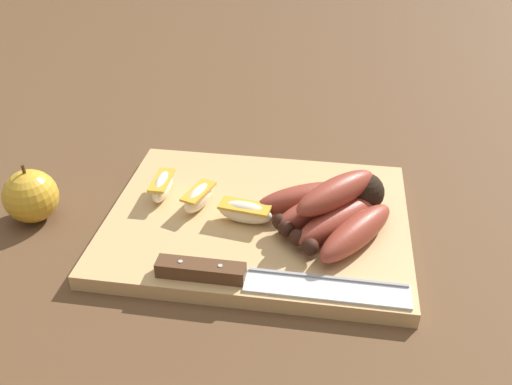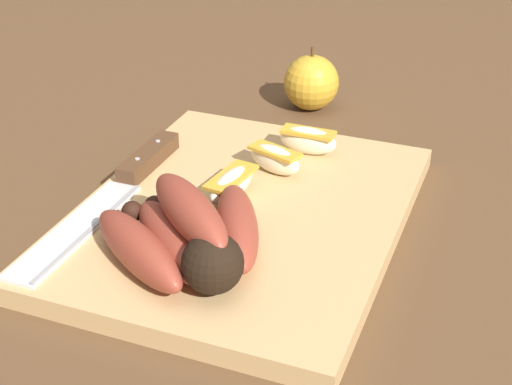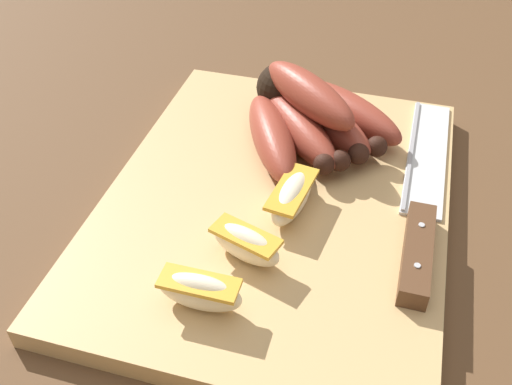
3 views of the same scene
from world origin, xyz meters
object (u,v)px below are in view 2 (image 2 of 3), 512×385
(banana_bunch, at_px, (191,235))
(whole_apple, at_px, (311,83))
(apple_wedge_near, at_px, (273,158))
(chefs_knife, at_px, (126,180))
(apple_wedge_middle, at_px, (231,184))
(apple_wedge_far, at_px, (308,140))

(banana_bunch, xyz_separation_m, whole_apple, (-0.39, -0.02, -0.01))
(banana_bunch, height_order, apple_wedge_near, banana_bunch)
(banana_bunch, relative_size, chefs_knife, 0.66)
(apple_wedge_middle, distance_m, apple_wedge_far, 0.13)
(apple_wedge_far, bearing_deg, banana_bunch, -7.49)
(chefs_knife, bearing_deg, banana_bunch, 51.55)
(apple_wedge_near, xyz_separation_m, apple_wedge_far, (-0.05, 0.02, 0.00))
(apple_wedge_far, height_order, whole_apple, whole_apple)
(chefs_knife, xyz_separation_m, apple_wedge_far, (-0.14, 0.15, 0.01))
(chefs_knife, bearing_deg, apple_wedge_far, 132.53)
(apple_wedge_far, bearing_deg, apple_wedge_middle, -18.53)
(apple_wedge_near, xyz_separation_m, whole_apple, (-0.22, -0.03, -0.00))
(chefs_knife, height_order, apple_wedge_middle, apple_wedge_middle)
(apple_wedge_near, height_order, apple_wedge_far, same)
(apple_wedge_middle, bearing_deg, whole_apple, -178.32)
(banana_bunch, height_order, chefs_knife, banana_bunch)
(banana_bunch, distance_m, apple_wedge_middle, 0.11)
(banana_bunch, relative_size, apple_wedge_near, 2.89)
(banana_bunch, bearing_deg, apple_wedge_middle, -174.97)
(apple_wedge_far, xyz_separation_m, whole_apple, (-0.16, -0.05, -0.00))
(banana_bunch, bearing_deg, apple_wedge_near, 176.80)
(whole_apple, bearing_deg, chefs_knife, -18.48)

